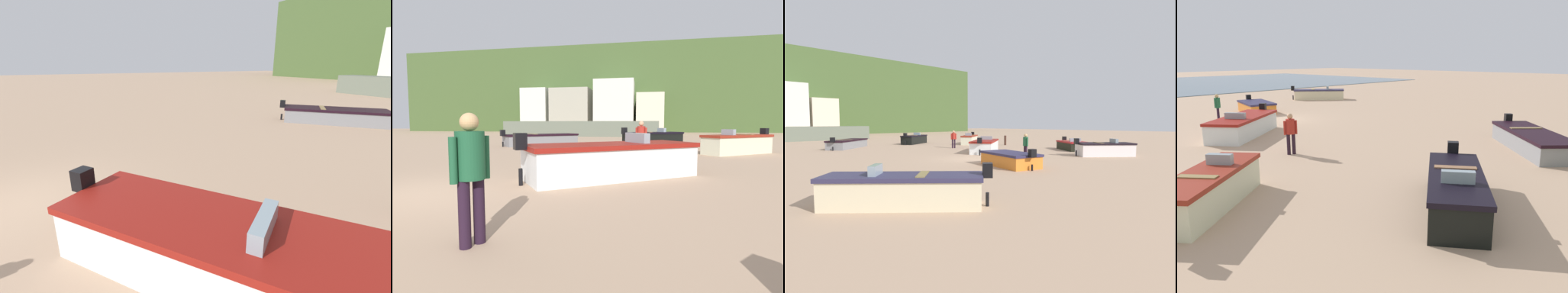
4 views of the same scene
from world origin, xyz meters
TOP-DOWN VIEW (x-y plane):
  - ground_plane at (0.00, 0.00)m, footprint 160.00×160.00m
  - headland_hill at (0.00, 66.00)m, footprint 90.00×32.00m
  - harbor_pier at (-3.15, 30.00)m, footprint 18.85×2.40m
  - townhouse_far_left at (-14.63, 47.37)m, footprint 4.74×6.73m
  - townhouse_left at (-8.25, 47.39)m, footprint 6.88×6.77m
  - townhouse_centre_left at (-0.50, 47.45)m, footprint 6.76×6.90m
  - townhouse_right at (5.57, 46.94)m, footprint 4.49×5.89m
  - boat_grey_0 at (-2.51, 14.48)m, footprint 4.88×4.69m
  - boat_cream_3 at (9.20, 10.65)m, footprint 3.87×3.31m
  - boat_white_4 at (3.71, 2.92)m, footprint 4.88×4.17m
  - boat_black_5 at (5.19, 15.35)m, footprint 4.23×3.36m
  - beach_walker_foreground at (2.52, -1.97)m, footprint 0.45×0.52m
  - beach_walker_distant at (4.47, 7.70)m, footprint 0.52×0.45m

SIDE VIEW (x-z plane):
  - ground_plane at x=0.00m, z-range 0.00..0.00m
  - boat_grey_0 at x=-2.51m, z-range -0.15..0.96m
  - boat_white_4 at x=3.71m, z-range -0.15..1.12m
  - boat_black_5 at x=5.19m, z-range -0.14..1.12m
  - boat_cream_3 at x=9.20m, z-range -0.14..1.13m
  - harbor_pier at x=-3.15m, z-range 0.00..1.85m
  - beach_walker_foreground at x=2.52m, z-range 0.14..1.76m
  - beach_walker_distant at x=4.47m, z-range 0.14..1.76m
  - townhouse_right at x=5.57m, z-range 0.00..6.70m
  - townhouse_left at x=-8.25m, z-range 0.00..7.78m
  - townhouse_far_left at x=-14.63m, z-range 0.00..7.88m
  - townhouse_centre_left at x=-0.50m, z-range 0.00..9.08m
  - headland_hill at x=0.00m, z-range 0.00..16.41m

